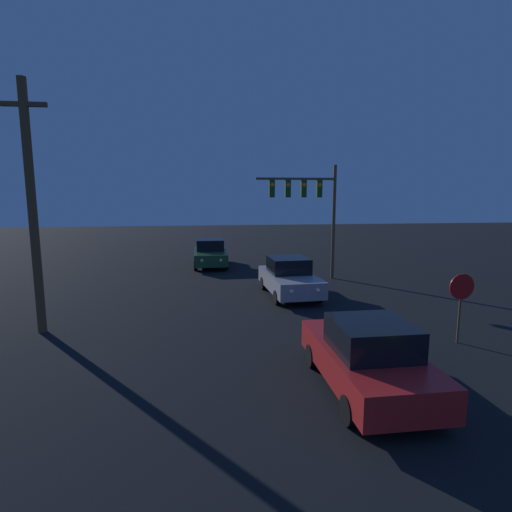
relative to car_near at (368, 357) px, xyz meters
The scene contains 6 objects.
car_near is the anchor object (origin of this frame).
car_mid 8.94m from the car_near, 89.73° to the left, with size 2.27×4.60×1.71m.
car_far 17.19m from the car_near, 101.45° to the left, with size 2.09×4.53×1.71m.
traffic_signal_mast 12.87m from the car_near, 81.71° to the left, with size 4.29×0.30×6.06m.
stop_sign 4.76m from the car_near, 32.27° to the left, with size 0.79×0.07×2.17m.
utility_pole 11.01m from the car_near, 150.49° to the left, with size 1.36×0.28×8.06m.
Camera 1 is at (-1.84, 0.88, 4.54)m, focal length 28.00 mm.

